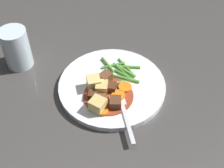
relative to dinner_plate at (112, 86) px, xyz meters
The scene contains 26 objects.
ground_plane 0.01m from the dinner_plate, ahead, with size 3.00×3.00×0.00m, color #423F3D.
dinner_plate is the anchor object (origin of this frame).
stew_sauce 0.04m from the dinner_plate, ahead, with size 0.13×0.13×0.00m, color #93381E.
carrot_slice_0 0.04m from the dinner_plate, 76.16° to the left, with size 0.03×0.03×0.01m, color orange.
carrot_slice_1 0.05m from the dinner_plate, 32.27° to the left, with size 0.03×0.03×0.01m, color orange.
carrot_slice_2 0.10m from the dinner_plate, ahead, with size 0.02×0.02×0.01m, color orange.
carrot_slice_3 0.06m from the dinner_plate, 18.31° to the left, with size 0.03×0.03×0.01m, color orange.
potato_chunk_0 0.04m from the dinner_plate, 34.78° to the right, with size 0.03×0.03×0.03m, color #DBBC6B.
potato_chunk_1 0.06m from the dinner_plate, 63.84° to the right, with size 0.03×0.03×0.03m, color #E5CC7A.
potato_chunk_2 0.09m from the dinner_plate, ahead, with size 0.03×0.04×0.03m, color #DBBC6B.
meat_chunk_0 0.03m from the dinner_plate, 106.52° to the right, with size 0.03×0.03×0.03m, color brown.
meat_chunk_1 0.06m from the dinner_plate, 12.15° to the right, with size 0.02×0.02×0.01m, color brown.
meat_chunk_2 0.07m from the dinner_plate, 32.72° to the right, with size 0.02×0.02×0.02m, color #4C2B19.
meat_chunk_3 0.08m from the dinner_plate, 18.61° to the left, with size 0.03×0.03×0.03m, color #56331E.
meat_chunk_4 0.03m from the dinner_plate, 10.13° to the left, with size 0.03×0.03×0.02m, color #4C2B19.
green_bean_0 0.05m from the dinner_plate, 143.65° to the left, with size 0.01×0.01×0.07m, color #599E38.
green_bean_1 0.05m from the dinner_plate, 157.88° to the left, with size 0.01×0.01×0.08m, color #4C8E33.
green_bean_2 0.06m from the dinner_plate, 157.89° to the left, with size 0.01×0.01×0.08m, color #66AD42.
green_bean_3 0.08m from the dinner_plate, 162.10° to the left, with size 0.01×0.01×0.07m, color #66AD42.
green_bean_4 0.04m from the dinner_plate, 127.25° to the left, with size 0.01×0.01×0.08m, color #66AD42.
green_bean_5 0.07m from the dinner_plate, behind, with size 0.01×0.01×0.06m, color #4C8E33.
green_bean_6 0.01m from the dinner_plate, 113.21° to the left, with size 0.01×0.01×0.06m, color #66AD42.
green_bean_7 0.08m from the dinner_plate, 155.79° to the left, with size 0.01×0.01×0.07m, color #599E38.
green_bean_8 0.07m from the dinner_plate, 158.65° to the right, with size 0.01×0.01×0.06m, color #66AD42.
fork 0.10m from the dinner_plate, 29.79° to the left, with size 0.17×0.09×0.00m.
water_glass 0.29m from the dinner_plate, 97.81° to the right, with size 0.08×0.08×0.12m, color silver.
Camera 1 is at (0.54, 0.12, 0.61)m, focal length 48.64 mm.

